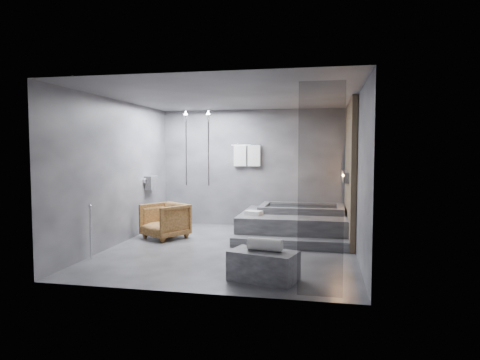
# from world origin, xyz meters

# --- Properties ---
(room) EXTENTS (5.00, 5.04, 2.82)m
(room) POSITION_xyz_m (0.40, 0.24, 1.73)
(room) COLOR #303032
(room) RESTS_ON ground
(tub_deck) EXTENTS (2.20, 2.00, 0.50)m
(tub_deck) POSITION_xyz_m (1.05, 1.45, 0.25)
(tub_deck) COLOR #353538
(tub_deck) RESTS_ON ground
(tub_step) EXTENTS (2.20, 0.36, 0.18)m
(tub_step) POSITION_xyz_m (1.05, 0.27, 0.09)
(tub_step) COLOR #353538
(tub_step) RESTS_ON ground
(concrete_bench) EXTENTS (1.03, 0.74, 0.42)m
(concrete_bench) POSITION_xyz_m (0.86, -1.79, 0.21)
(concrete_bench) COLOR #38383B
(concrete_bench) RESTS_ON ground
(driftwood_chair) EXTENTS (1.09, 1.10, 0.73)m
(driftwood_chair) POSITION_xyz_m (-1.56, 0.68, 0.37)
(driftwood_chair) COLOR #492B12
(driftwood_chair) RESTS_ON ground
(rolled_towel) EXTENTS (0.51, 0.24, 0.18)m
(rolled_towel) POSITION_xyz_m (0.88, -1.76, 0.51)
(rolled_towel) COLOR white
(rolled_towel) RESTS_ON concrete_bench
(deck_towel) EXTENTS (0.38, 0.32, 0.09)m
(deck_towel) POSITION_xyz_m (0.26, 0.95, 0.54)
(deck_towel) COLOR silver
(deck_towel) RESTS_ON tub_deck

